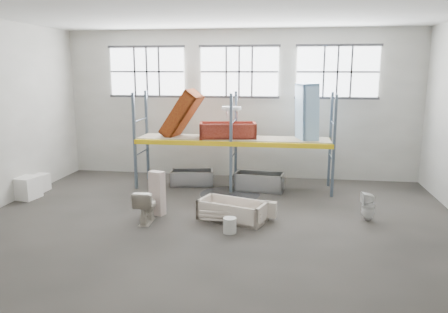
% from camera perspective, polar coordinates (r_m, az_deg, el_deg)
% --- Properties ---
extents(floor, '(12.00, 10.00, 0.10)m').
position_cam_1_polar(floor, '(10.55, -1.22, -9.37)').
color(floor, '#4D4741').
rests_on(floor, ground).
extents(ceiling, '(12.00, 10.00, 0.10)m').
position_cam_1_polar(ceiling, '(9.95, -1.35, 19.25)').
color(ceiling, silver).
rests_on(ceiling, ground).
extents(wall_back, '(12.00, 0.10, 5.00)m').
position_cam_1_polar(wall_back, '(14.91, 2.03, 6.85)').
color(wall_back, '#A6A49A').
rests_on(wall_back, ground).
extents(wall_front, '(12.00, 0.10, 5.00)m').
position_cam_1_polar(wall_front, '(5.10, -10.96, -2.43)').
color(wall_front, '#B6B4A9').
rests_on(wall_front, ground).
extents(window_left, '(2.60, 0.04, 1.60)m').
position_cam_1_polar(window_left, '(15.45, -10.09, 10.93)').
color(window_left, white).
rests_on(window_left, wall_back).
extents(window_mid, '(2.60, 0.04, 1.60)m').
position_cam_1_polar(window_mid, '(14.75, 2.02, 11.08)').
color(window_mid, white).
rests_on(window_mid, wall_back).
extents(window_right, '(2.60, 0.04, 1.60)m').
position_cam_1_polar(window_right, '(14.73, 14.70, 10.72)').
color(window_right, white).
rests_on(window_right, wall_back).
extents(rack_upright_la, '(0.08, 0.08, 3.00)m').
position_cam_1_polar(rack_upright_la, '(13.63, -11.68, 1.95)').
color(rack_upright_la, slate).
rests_on(rack_upright_la, floor).
extents(rack_upright_lb, '(0.08, 0.08, 3.00)m').
position_cam_1_polar(rack_upright_lb, '(14.75, -10.09, 2.72)').
color(rack_upright_lb, slate).
rests_on(rack_upright_lb, floor).
extents(rack_upright_ma, '(0.08, 0.08, 3.00)m').
position_cam_1_polar(rack_upright_ma, '(12.92, 0.92, 1.66)').
color(rack_upright_ma, slate).
rests_on(rack_upright_ma, floor).
extents(rack_upright_mb, '(0.08, 0.08, 3.00)m').
position_cam_1_polar(rack_upright_mb, '(14.09, 1.57, 2.49)').
color(rack_upright_mb, slate).
rests_on(rack_upright_mb, floor).
extents(rack_upright_ra, '(0.08, 0.08, 3.00)m').
position_cam_1_polar(rack_upright_ra, '(12.88, 14.28, 1.27)').
color(rack_upright_ra, slate).
rests_on(rack_upright_ra, floor).
extents(rack_upright_rb, '(0.08, 0.08, 3.00)m').
position_cam_1_polar(rack_upright_rb, '(14.05, 13.81, 2.13)').
color(rack_upright_rb, slate).
rests_on(rack_upright_rb, floor).
extents(rack_beam_front, '(6.00, 0.10, 0.14)m').
position_cam_1_polar(rack_beam_front, '(12.92, 0.92, 1.66)').
color(rack_beam_front, yellow).
rests_on(rack_beam_front, floor).
extents(rack_beam_back, '(6.00, 0.10, 0.14)m').
position_cam_1_polar(rack_beam_back, '(14.09, 1.57, 2.49)').
color(rack_beam_back, yellow).
rests_on(rack_beam_back, floor).
extents(shelf_deck, '(5.90, 1.10, 0.03)m').
position_cam_1_polar(shelf_deck, '(13.49, 1.26, 2.43)').
color(shelf_deck, gray).
rests_on(shelf_deck, floor).
extents(wet_patch, '(1.80, 1.80, 0.00)m').
position_cam_1_polar(wet_patch, '(13.07, 0.78, -4.97)').
color(wet_patch, black).
rests_on(wet_patch, floor).
extents(bathtub_beige, '(1.81, 1.26, 0.49)m').
position_cam_1_polar(bathtub_beige, '(10.86, 1.09, -7.11)').
color(bathtub_beige, beige).
rests_on(bathtub_beige, floor).
extents(cistern_spare, '(0.43, 0.25, 0.39)m').
position_cam_1_polar(cistern_spare, '(10.88, 5.84, -6.93)').
color(cistern_spare, beige).
rests_on(cistern_spare, bathtub_beige).
extents(sink_in_tub, '(0.50, 0.50, 0.16)m').
position_cam_1_polar(sink_in_tub, '(10.99, 2.78, -7.35)').
color(sink_in_tub, beige).
rests_on(sink_in_tub, bathtub_beige).
extents(toilet_beige, '(0.50, 0.84, 0.84)m').
position_cam_1_polar(toilet_beige, '(10.80, -10.23, -6.42)').
color(toilet_beige, beige).
rests_on(toilet_beige, floor).
extents(cistern_tall, '(0.43, 0.35, 1.14)m').
position_cam_1_polar(cistern_tall, '(11.28, -8.79, -4.78)').
color(cistern_tall, beige).
rests_on(cistern_tall, floor).
extents(toilet_white, '(0.37, 0.36, 0.71)m').
position_cam_1_polar(toilet_white, '(11.37, 18.44, -6.25)').
color(toilet_white, white).
rests_on(toilet_white, floor).
extents(steel_tub_left, '(1.45, 0.86, 0.50)m').
position_cam_1_polar(steel_tub_left, '(14.03, -4.24, -2.81)').
color(steel_tub_left, '#ACAFB5').
rests_on(steel_tub_left, floor).
extents(steel_tub_right, '(1.55, 0.85, 0.54)m').
position_cam_1_polar(steel_tub_right, '(13.49, 4.66, -3.29)').
color(steel_tub_right, '#B0B4B8').
rests_on(steel_tub_right, floor).
extents(rust_tub_flat, '(1.85, 1.10, 0.49)m').
position_cam_1_polar(rust_tub_flat, '(13.46, 0.49, 3.44)').
color(rust_tub_flat, '#9C392A').
rests_on(rust_tub_flat, shelf_deck).
extents(rust_tub_tilted, '(1.42, 0.97, 1.60)m').
position_cam_1_polar(rust_tub_tilted, '(13.71, -5.60, 5.54)').
color(rust_tub_tilted, '#944611').
rests_on(rust_tub_tilted, shelf_deck).
extents(sink_on_shelf, '(0.60, 0.46, 0.53)m').
position_cam_1_polar(sink_on_shelf, '(13.29, 1.01, 4.53)').
color(sink_on_shelf, silver).
rests_on(sink_on_shelf, rust_tub_flat).
extents(blue_tub_upright, '(0.76, 0.94, 1.77)m').
position_cam_1_polar(blue_tub_upright, '(13.38, 10.84, 5.67)').
color(blue_tub_upright, '#96C1E8').
rests_on(blue_tub_upright, shelf_deck).
extents(bucket, '(0.37, 0.37, 0.36)m').
position_cam_1_polar(bucket, '(10.06, 0.77, -9.05)').
color(bucket, beige).
rests_on(bucket, floor).
extents(carton_near, '(0.82, 0.73, 0.63)m').
position_cam_1_polar(carton_near, '(13.88, -24.74, -3.72)').
color(carton_near, white).
rests_on(carton_near, floor).
extents(carton_far, '(0.67, 0.67, 0.52)m').
position_cam_1_polar(carton_far, '(14.50, -23.51, -3.22)').
color(carton_far, silver).
rests_on(carton_far, floor).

